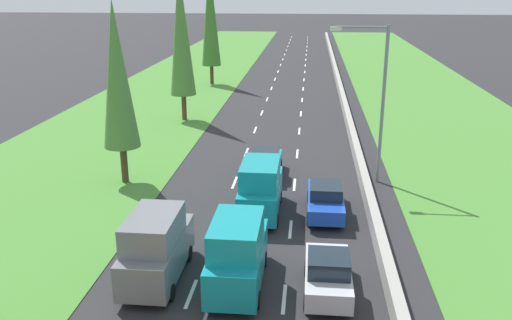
{
  "coord_description": "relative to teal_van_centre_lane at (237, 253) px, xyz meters",
  "views": [
    {
      "loc": [
        2.44,
        -2.5,
        11.12
      ],
      "look_at": [
        -0.82,
        30.31,
        0.35
      ],
      "focal_mm": 38.14,
      "sensor_mm": 36.0,
      "label": 1
    }
  ],
  "objects": [
    {
      "name": "teal_van_centre_lane",
      "position": [
        0.0,
        0.0,
        0.0
      ],
      "size": [
        1.96,
        4.9,
        2.82
      ],
      "color": "teal",
      "rests_on": "ground"
    },
    {
      "name": "grass_verge_left",
      "position": [
        -12.57,
        44.25,
        -1.38
      ],
      "size": [
        14.0,
        140.0,
        0.04
      ],
      "primitive_type": "cube",
      "color": "#478433",
      "rests_on": "ground"
    },
    {
      "name": "lane_markings",
      "position": [
        0.08,
        44.25,
        -1.39
      ],
      "size": [
        3.64,
        116.0,
        0.01
      ],
      "color": "white",
      "rests_on": "ground"
    },
    {
      "name": "teal_van_centre_lane_third",
      "position": [
        0.25,
        6.88,
        0.0
      ],
      "size": [
        1.96,
        4.9,
        2.82
      ],
      "color": "teal",
      "rests_on": "ground"
    },
    {
      "name": "teal_hatchback_centre_lane",
      "position": [
        0.07,
        12.69,
        -0.56
      ],
      "size": [
        1.74,
        3.9,
        1.72
      ],
      "color": "teal",
      "rests_on": "ground"
    },
    {
      "name": "median_barrier",
      "position": [
        5.78,
        44.25,
        -0.97
      ],
      "size": [
        0.44,
        120.0,
        0.85
      ],
      "primitive_type": "cube",
      "color": "#9E9B93",
      "rests_on": "ground"
    },
    {
      "name": "blue_sedan_right_lane",
      "position": [
        3.49,
        7.21,
        -0.59
      ],
      "size": [
        1.82,
        4.5,
        1.64
      ],
      "color": "#1E47B7",
      "rests_on": "ground"
    },
    {
      "name": "poplar_tree_second",
      "position": [
        -8.04,
        10.7,
        4.85
      ],
      "size": [
        2.06,
        2.06,
        10.39
      ],
      "color": "#4C3823",
      "rests_on": "ground"
    },
    {
      "name": "grey_van_left_lane",
      "position": [
        -3.2,
        0.2,
        0.0
      ],
      "size": [
        1.96,
        4.9,
        2.82
      ],
      "color": "slate",
      "rests_on": "ground"
    },
    {
      "name": "poplar_tree_fourth",
      "position": [
        -8.65,
        43.02,
        6.51
      ],
      "size": [
        2.14,
        2.14,
        13.71
      ],
      "color": "#4C3823",
      "rests_on": "ground"
    },
    {
      "name": "grass_verge_right",
      "position": [
        14.43,
        44.25,
        -1.38
      ],
      "size": [
        14.0,
        140.0,
        0.04
      ],
      "primitive_type": "cube",
      "color": "#478433",
      "rests_on": "ground"
    },
    {
      "name": "silver_hatchback_right_lane",
      "position": [
        3.41,
        -0.24,
        -0.56
      ],
      "size": [
        1.74,
        3.9,
        1.72
      ],
      "color": "silver",
      "rests_on": "ground"
    },
    {
      "name": "street_light_mast",
      "position": [
        6.31,
        12.26,
        3.83
      ],
      "size": [
        3.2,
        0.28,
        9.0
      ],
      "color": "gray",
      "rests_on": "ground"
    },
    {
      "name": "ground_plane",
      "position": [
        0.08,
        44.25,
        -1.4
      ],
      "size": [
        300.0,
        300.0,
        0.0
      ],
      "primitive_type": "plane",
      "color": "#28282B",
      "rests_on": "ground"
    },
    {
      "name": "poplar_tree_third",
      "position": [
        -7.99,
        25.99,
        5.96
      ],
      "size": [
        2.12,
        2.12,
        12.62
      ],
      "color": "#4C3823",
      "rests_on": "ground"
    }
  ]
}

